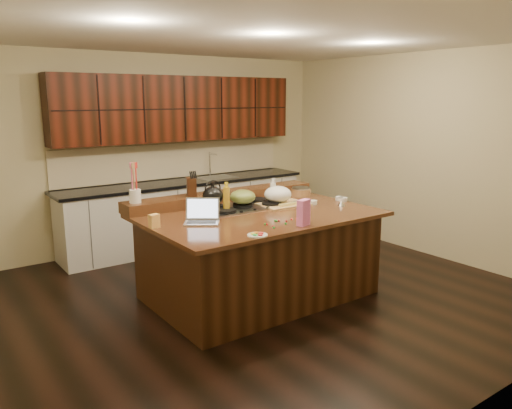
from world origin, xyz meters
TOP-DOWN VIEW (x-y plane):
  - room at (0.00, 0.00)m, footprint 5.52×5.02m
  - island at (0.00, 0.00)m, footprint 2.40×1.60m
  - back_ledge at (0.00, 0.70)m, footprint 2.40×0.30m
  - cooktop at (0.00, 0.30)m, footprint 0.92×0.52m
  - back_counter at (0.30, 2.23)m, footprint 3.70×0.66m
  - kettle at (-0.30, 0.43)m, footprint 0.30×0.30m
  - green_bowl at (0.00, 0.30)m, footprint 0.31×0.31m
  - laptop at (-0.68, -0.00)m, footprint 0.42×0.40m
  - oil_bottle at (-0.26, 0.21)m, footprint 0.08×0.08m
  - vinegar_bottle at (0.38, 0.25)m, footprint 0.06×0.06m
  - wooden_tray at (0.42, 0.18)m, footprint 0.55×0.44m
  - ramekin_a at (1.15, -0.09)m, footprint 0.12×0.12m
  - ramekin_b at (0.74, -0.02)m, footprint 0.13×0.13m
  - ramekin_c at (1.15, -0.04)m, footprint 0.12×0.12m
  - strainer_bowl at (0.95, 0.43)m, footprint 0.25×0.25m
  - kitchen_timer at (0.95, -0.26)m, footprint 0.11×0.11m
  - pink_bag at (0.03, -0.67)m, footprint 0.15×0.10m
  - candy_plate at (-0.53, -0.71)m, footprint 0.21×0.21m
  - package_box at (-1.15, 0.08)m, footprint 0.10×0.08m
  - utensil_crock at (-1.07, 0.70)m, footprint 0.14×0.14m
  - knife_block at (-0.41, 0.70)m, footprint 0.16×0.19m
  - gumdrop_0 at (-0.01, -0.47)m, footprint 0.02×0.02m
  - gumdrop_1 at (0.18, -0.46)m, footprint 0.02×0.02m
  - gumdrop_2 at (0.07, -0.45)m, footprint 0.02×0.02m
  - gumdrop_3 at (-0.26, -0.45)m, footprint 0.02×0.02m
  - gumdrop_4 at (0.12, -0.47)m, footprint 0.02×0.02m
  - gumdrop_5 at (-0.09, -0.55)m, footprint 0.02×0.02m
  - gumdrop_6 at (-0.07, -0.42)m, footprint 0.02×0.02m
  - gumdrop_7 at (-0.09, -0.42)m, footprint 0.02×0.02m
  - gumdrop_8 at (-0.25, -0.47)m, footprint 0.02×0.02m
  - gumdrop_9 at (-0.27, -0.60)m, footprint 0.02×0.02m
  - gumdrop_10 at (-0.24, -0.56)m, footprint 0.02×0.02m
  - gumdrop_11 at (-0.09, -0.40)m, footprint 0.02×0.02m

SIDE VIEW (x-z plane):
  - island at x=0.00m, z-range 0.00..0.92m
  - candy_plate at x=-0.53m, z-range 0.92..0.93m
  - gumdrop_0 at x=-0.01m, z-range 0.92..0.94m
  - gumdrop_1 at x=0.18m, z-range 0.92..0.94m
  - gumdrop_2 at x=0.07m, z-range 0.92..0.94m
  - gumdrop_3 at x=-0.26m, z-range 0.92..0.94m
  - gumdrop_4 at x=0.12m, z-range 0.92..0.94m
  - gumdrop_5 at x=-0.09m, z-range 0.92..0.94m
  - gumdrop_6 at x=-0.07m, z-range 0.92..0.94m
  - gumdrop_7 at x=-0.09m, z-range 0.92..0.94m
  - gumdrop_8 at x=-0.25m, z-range 0.92..0.94m
  - gumdrop_9 at x=-0.27m, z-range 0.92..0.94m
  - gumdrop_10 at x=-0.24m, z-range 0.92..0.94m
  - gumdrop_11 at x=-0.09m, z-range 0.92..0.94m
  - cooktop at x=0.00m, z-range 0.91..0.96m
  - ramekin_a at x=1.15m, z-range 0.92..0.96m
  - ramekin_b at x=0.74m, z-range 0.92..0.96m
  - ramekin_c at x=1.15m, z-range 0.92..0.96m
  - kitchen_timer at x=0.95m, z-range 0.92..0.99m
  - strainer_bowl at x=0.95m, z-range 0.92..1.01m
  - back_ledge at x=0.00m, z-range 0.92..1.04m
  - laptop at x=-0.68m, z-range 0.87..1.10m
  - back_counter at x=0.30m, z-range -0.22..2.18m
  - package_box at x=-1.15m, z-range 0.92..1.05m
  - wooden_tray at x=0.42m, z-range 0.91..1.12m
  - green_bowl at x=0.00m, z-range 0.97..1.12m
  - pink_bag at x=0.03m, z-range 0.92..1.17m
  - vinegar_bottle at x=0.38m, z-range 0.92..1.17m
  - oil_bottle at x=-0.26m, z-range 0.92..1.19m
  - kettle at x=-0.30m, z-range 0.97..1.17m
  - utensil_crock at x=-1.07m, z-range 1.04..1.18m
  - knife_block at x=-0.41m, z-range 1.04..1.24m
  - room at x=0.00m, z-range -0.01..2.71m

